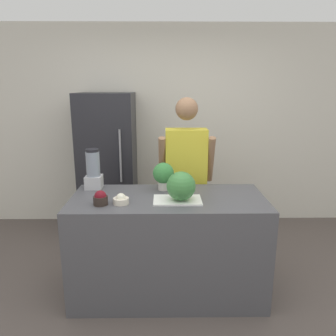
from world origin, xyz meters
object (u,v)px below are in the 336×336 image
(person, at_px, (186,180))
(blender, at_px, (93,171))
(watermelon, at_px, (181,186))
(potted_plant, at_px, (163,174))
(refrigerator, at_px, (108,164))
(bowl_cream, at_px, (121,200))
(bowl_cherries, at_px, (100,198))

(person, bearing_deg, blender, -159.35)
(watermelon, bearing_deg, potted_plant, 114.50)
(person, relative_size, potted_plant, 6.82)
(refrigerator, xyz_separation_m, person, (0.93, -0.74, 0.01))
(bowl_cream, bearing_deg, bowl_cherries, -172.94)
(refrigerator, xyz_separation_m, blender, (0.05, -1.07, 0.20))
(watermelon, distance_m, bowl_cherries, 0.66)
(person, relative_size, blender, 4.65)
(watermelon, height_order, potted_plant, same)
(refrigerator, distance_m, watermelon, 1.68)
(watermelon, height_order, blender, blender)
(blender, bearing_deg, bowl_cherries, -71.96)
(potted_plant, bearing_deg, blender, 175.44)
(blender, xyz_separation_m, potted_plant, (0.65, -0.05, -0.02))
(blender, relative_size, potted_plant, 1.47)
(bowl_cherries, height_order, bowl_cream, bowl_cherries)
(person, bearing_deg, bowl_cherries, -133.76)
(potted_plant, bearing_deg, bowl_cherries, -142.61)
(person, distance_m, watermelon, 0.72)
(watermelon, bearing_deg, blender, 154.93)
(watermelon, distance_m, bowl_cream, 0.50)
(bowl_cherries, bearing_deg, potted_plant, 37.39)
(person, xyz_separation_m, potted_plant, (-0.23, -0.38, 0.16))
(refrigerator, xyz_separation_m, watermelon, (0.84, -1.44, 0.17))
(blender, bearing_deg, refrigerator, 92.61)
(refrigerator, distance_m, potted_plant, 1.34)
(refrigerator, bearing_deg, watermelon, -59.79)
(blender, height_order, potted_plant, blender)
(watermelon, relative_size, bowl_cherries, 2.01)
(refrigerator, distance_m, bowl_cream, 1.53)
(bowl_cream, relative_size, potted_plant, 0.50)
(bowl_cream, bearing_deg, person, 52.49)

